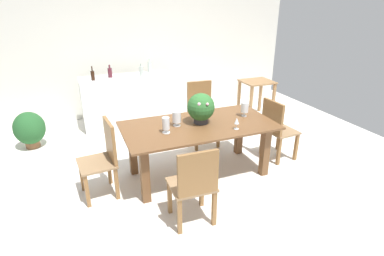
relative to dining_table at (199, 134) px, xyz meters
The scene contains 19 objects.
ground_plane 0.67m from the dining_table, 90.00° to the left, with size 7.04×7.04×0.00m, color silver.
back_wall 2.96m from the dining_table, 90.00° to the left, with size 6.40×0.10×2.60m, color silver.
dining_table is the anchor object (origin of this frame).
chair_near_left 1.06m from the dining_table, 115.40° to the right, with size 0.47×0.45×0.92m.
chair_head_end 1.24m from the dining_table, behind, with size 0.46×0.50×0.95m.
chair_far_right 1.07m from the dining_table, 64.78° to the left, with size 0.48×0.51×1.03m.
chair_foot_end 1.25m from the dining_table, ahead, with size 0.44×0.49×0.93m.
flower_centerpiece 0.35m from the dining_table, 43.04° to the left, with size 0.36×0.37×0.40m.
crystal_vase_left 0.76m from the dining_table, ahead, with size 0.11×0.11×0.20m.
crystal_vase_center_near 0.55m from the dining_table, 167.97° to the right, with size 0.10×0.10×0.20m.
crystal_vase_right 0.38m from the dining_table, 167.14° to the left, with size 0.11×0.11×0.20m.
wine_glass 0.55m from the dining_table, 39.65° to the right, with size 0.06×0.06×0.15m.
kitchen_counter 2.28m from the dining_table, 103.00° to the left, with size 1.69×0.55×0.95m, color silver.
wine_bottle_dark 2.42m from the dining_table, 90.49° to the left, with size 0.08×0.08×0.26m.
wine_bottle_green 2.14m from the dining_table, 97.13° to the left, with size 0.07×0.07×0.24m.
wine_bottle_tall 2.42m from the dining_table, 109.61° to the left, with size 0.08×0.08×0.23m.
wine_bottle_clear 2.43m from the dining_table, 117.58° to the left, with size 0.06×0.06×0.25m.
side_table 2.60m from the dining_table, 40.11° to the left, with size 0.61×0.55×0.75m.
potted_plant_floor 2.86m from the dining_table, 141.05° to the left, with size 0.48×0.48×0.61m.
Camera 1 is at (-1.48, -3.72, 2.27)m, focal length 28.80 mm.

